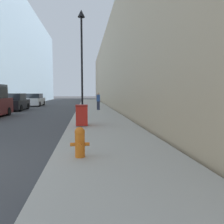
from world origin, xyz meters
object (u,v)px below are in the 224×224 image
object	(u,v)px
lamppost	(82,47)
parked_sedan_far	(35,100)
trash_bin	(82,115)
parked_sedan_near	(15,103)
pedestrian_on_sidewalk	(98,101)
fire_hydrant	(80,141)

from	to	relation	value
lamppost	parked_sedan_far	distance (m)	17.53
trash_bin	parked_sedan_near	distance (m)	13.83
pedestrian_on_sidewalk	lamppost	bearing A→B (deg)	-102.68
trash_bin	lamppost	xyz separation A→B (m)	(-0.03, 3.66, 4.05)
parked_sedan_far	trash_bin	bearing A→B (deg)	-71.22
fire_hydrant	pedestrian_on_sidewalk	xyz separation A→B (m)	(1.31, 15.19, 0.42)
parked_sedan_far	pedestrian_on_sidewalk	bearing A→B (deg)	-50.22
trash_bin	parked_sedan_far	world-z (taller)	parked_sedan_far
trash_bin	lamppost	bearing A→B (deg)	90.46
fire_hydrant	lamppost	xyz separation A→B (m)	(-0.08, 9.00, 4.17)
parked_sedan_far	parked_sedan_near	bearing A→B (deg)	-91.91
fire_hydrant	trash_bin	xyz separation A→B (m)	(-0.05, 5.34, 0.12)
lamppost	pedestrian_on_sidewalk	xyz separation A→B (m)	(1.39, 6.19, -3.76)
fire_hydrant	pedestrian_on_sidewalk	size ratio (longest dim) A/B	0.47
lamppost	pedestrian_on_sidewalk	bearing A→B (deg)	77.32
lamppost	parked_sedan_far	bearing A→B (deg)	112.64
fire_hydrant	parked_sedan_near	bearing A→B (deg)	111.68
lamppost	parked_sedan_far	size ratio (longest dim) A/B	1.44
fire_hydrant	trash_bin	distance (m)	5.35
trash_bin	fire_hydrant	bearing A→B (deg)	-89.47
parked_sedan_near	pedestrian_on_sidewalk	world-z (taller)	pedestrian_on_sidewalk
parked_sedan_far	lamppost	bearing A→B (deg)	-67.36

